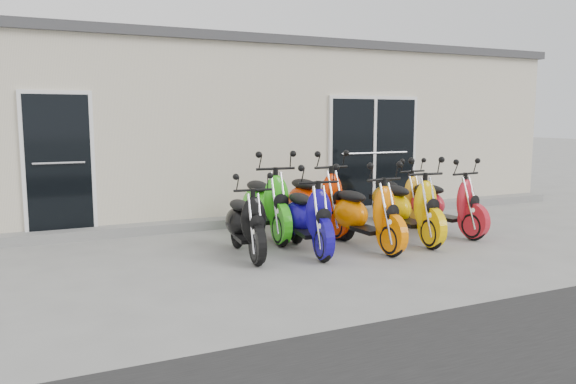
% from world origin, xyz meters
% --- Properties ---
extents(ground, '(80.00, 80.00, 0.00)m').
position_xyz_m(ground, '(0.00, 0.00, 0.00)').
color(ground, gray).
rests_on(ground, ground).
extents(building, '(14.00, 6.00, 3.20)m').
position_xyz_m(building, '(0.00, 5.20, 1.60)').
color(building, beige).
rests_on(building, ground).
extents(roof_cap, '(14.20, 6.20, 0.16)m').
position_xyz_m(roof_cap, '(0.00, 5.20, 3.28)').
color(roof_cap, '#3F3F42').
rests_on(roof_cap, building).
extents(front_step, '(14.00, 0.40, 0.15)m').
position_xyz_m(front_step, '(0.00, 2.02, 0.07)').
color(front_step, gray).
rests_on(front_step, ground).
extents(door_left, '(1.07, 0.08, 2.22)m').
position_xyz_m(door_left, '(-3.20, 2.17, 1.26)').
color(door_left, black).
rests_on(door_left, front_step).
extents(door_right, '(2.02, 0.08, 2.22)m').
position_xyz_m(door_right, '(2.60, 2.17, 1.26)').
color(door_right, black).
rests_on(door_right, front_step).
extents(scooter_front_black, '(0.74, 1.67, 1.19)m').
position_xyz_m(scooter_front_black, '(-0.97, -0.13, 0.60)').
color(scooter_front_black, black).
rests_on(scooter_front_black, ground).
extents(scooter_front_blue, '(0.86, 1.81, 1.29)m').
position_xyz_m(scooter_front_blue, '(-0.09, -0.27, 0.64)').
color(scooter_front_blue, '#120887').
rests_on(scooter_front_blue, ground).
extents(scooter_front_orange_a, '(0.74, 1.79, 1.30)m').
position_xyz_m(scooter_front_orange_a, '(0.78, -0.41, 0.65)').
color(scooter_front_orange_a, '#FF7600').
rests_on(scooter_front_orange_a, ground).
extents(scooter_front_orange_b, '(0.80, 1.85, 1.33)m').
position_xyz_m(scooter_front_orange_b, '(1.65, -0.27, 0.67)').
color(scooter_front_orange_b, '#F9C201').
rests_on(scooter_front_orange_b, ground).
extents(scooter_front_red, '(0.83, 1.78, 1.27)m').
position_xyz_m(scooter_front_red, '(2.50, -0.10, 0.63)').
color(scooter_front_red, red).
rests_on(scooter_front_red, ground).
extents(scooter_back_green, '(0.80, 1.95, 1.41)m').
position_xyz_m(scooter_back_green, '(-0.27, 0.84, 0.71)').
color(scooter_back_green, green).
rests_on(scooter_back_green, ground).
extents(scooter_back_red, '(0.82, 1.93, 1.39)m').
position_xyz_m(scooter_back_red, '(0.64, 0.86, 0.70)').
color(scooter_back_red, red).
rests_on(scooter_back_red, ground).
extents(scooter_back_yellow, '(0.65, 1.65, 1.21)m').
position_xyz_m(scooter_back_yellow, '(2.35, 0.98, 0.60)').
color(scooter_back_yellow, orange).
rests_on(scooter_back_yellow, ground).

